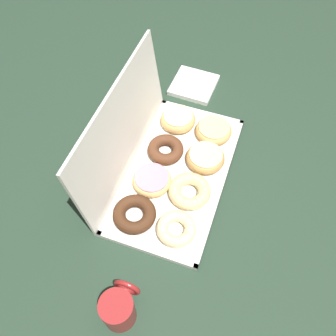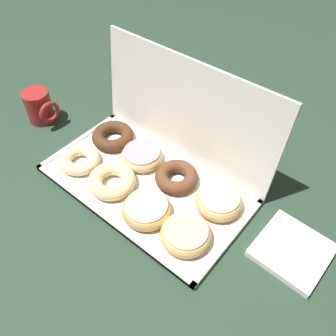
# 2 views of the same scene
# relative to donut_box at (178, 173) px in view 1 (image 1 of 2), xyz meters

# --- Properties ---
(ground_plane) EXTENTS (3.00, 3.00, 0.00)m
(ground_plane) POSITION_rel_donut_box_xyz_m (0.00, 0.00, -0.01)
(ground_plane) COLOR #233828
(donut_box) EXTENTS (0.52, 0.28, 0.01)m
(donut_box) POSITION_rel_donut_box_xyz_m (0.00, 0.00, 0.00)
(donut_box) COLOR silver
(donut_box) RESTS_ON ground
(box_lid_open) EXTENTS (0.52, 0.04, 0.28)m
(box_lid_open) POSITION_rel_donut_box_xyz_m (0.00, 0.16, 0.14)
(box_lid_open) COLOR silver
(box_lid_open) RESTS_ON ground
(cruller_donut_0) EXTENTS (0.11, 0.11, 0.03)m
(cruller_donut_0) POSITION_rel_donut_box_xyz_m (-0.18, -0.06, 0.02)
(cruller_donut_0) COLOR beige
(cruller_donut_0) RESTS_ON donut_box
(cruller_donut_1) EXTENTS (0.12, 0.12, 0.04)m
(cruller_donut_1) POSITION_rel_donut_box_xyz_m (-0.06, -0.06, 0.02)
(cruller_donut_1) COLOR #EACC8C
(cruller_donut_1) RESTS_ON donut_box
(glazed_ring_donut_2) EXTENTS (0.12, 0.12, 0.04)m
(glazed_ring_donut_2) POSITION_rel_donut_box_xyz_m (0.07, -0.07, 0.02)
(glazed_ring_donut_2) COLOR tan
(glazed_ring_donut_2) RESTS_ON donut_box
(glazed_ring_donut_3) EXTENTS (0.12, 0.12, 0.04)m
(glazed_ring_donut_3) POSITION_rel_donut_box_xyz_m (0.18, -0.06, 0.02)
(glazed_ring_donut_3) COLOR tan
(glazed_ring_donut_3) RESTS_ON donut_box
(chocolate_cake_ring_donut_4) EXTENTS (0.12, 0.12, 0.04)m
(chocolate_cake_ring_donut_4) POSITION_rel_donut_box_xyz_m (-0.18, 0.06, 0.02)
(chocolate_cake_ring_donut_4) COLOR #472816
(chocolate_cake_ring_donut_4) RESTS_ON donut_box
(pink_frosted_donut_5) EXTENTS (0.11, 0.11, 0.04)m
(pink_frosted_donut_5) POSITION_rel_donut_box_xyz_m (-0.06, 0.06, 0.02)
(pink_frosted_donut_5) COLOR #E5B770
(pink_frosted_donut_5) RESTS_ON donut_box
(chocolate_cake_ring_donut_6) EXTENTS (0.11, 0.11, 0.03)m
(chocolate_cake_ring_donut_6) POSITION_rel_donut_box_xyz_m (0.06, 0.06, 0.02)
(chocolate_cake_ring_donut_6) COLOR #59331E
(chocolate_cake_ring_donut_6) RESTS_ON donut_box
(glazed_ring_donut_7) EXTENTS (0.11, 0.11, 0.04)m
(glazed_ring_donut_7) POSITION_rel_donut_box_xyz_m (0.18, 0.06, 0.03)
(glazed_ring_donut_7) COLOR tan
(glazed_ring_donut_7) RESTS_ON donut_box
(coffee_mug) EXTENTS (0.10, 0.08, 0.10)m
(coffee_mug) POSITION_rel_donut_box_xyz_m (-0.42, -0.00, 0.05)
(coffee_mug) COLOR maroon
(coffee_mug) RESTS_ON ground
(napkin_stack) EXTENTS (0.15, 0.15, 0.02)m
(napkin_stack) POSITION_rel_donut_box_xyz_m (0.37, 0.07, 0.00)
(napkin_stack) COLOR white
(napkin_stack) RESTS_ON ground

